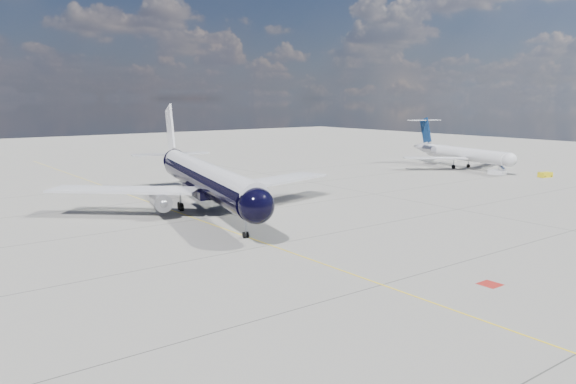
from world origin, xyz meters
The scene contains 7 objects.
ground centered at (0.00, 30.00, 0.00)m, with size 320.00×320.00×0.00m, color gray.
taxiway_centerline centered at (0.00, 25.00, 0.00)m, with size 0.16×160.00×0.01m, color yellow.
red_marking centered at (6.80, -10.00, 0.00)m, with size 1.60×1.60×0.01m, color maroon.
main_airliner centered at (3.79, 30.37, 4.19)m, with size 37.22×46.05×13.49m.
regional_jet centered at (67.62, 37.51, 3.21)m, with size 25.59×29.83×10.18m.
boarding_stair centered at (65.02, 26.61, 0.58)m, with size 2.79×3.24×3.14m.
service_tug centered at (68.39, 18.94, 0.46)m, with size 2.66×1.90×0.95m.
Camera 1 is at (-31.09, -33.87, 14.28)m, focal length 35.00 mm.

